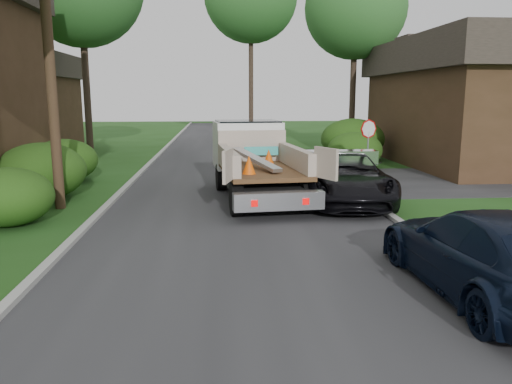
{
  "coord_description": "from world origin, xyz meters",
  "views": [
    {
      "loc": [
        -0.7,
        -10.22,
        3.33
      ],
      "look_at": [
        0.15,
        0.91,
        1.2
      ],
      "focal_mm": 35.0,
      "sensor_mm": 36.0,
      "label": 1
    }
  ],
  "objects_px": {
    "stop_sign": "(368,137)",
    "black_pickup": "(344,177)",
    "tree_right_far": "(356,8)",
    "flatbed_truck": "(253,155)",
    "house_left_far": "(8,102)",
    "house_right": "(493,100)",
    "utility_pole": "(48,31)",
    "navy_suv": "(487,253)"
  },
  "relations": [
    {
      "from": "house_right",
      "to": "black_pickup",
      "type": "relative_size",
      "value": 2.27
    },
    {
      "from": "house_left_far",
      "to": "tree_right_far",
      "type": "distance_m",
      "value": 21.78
    },
    {
      "from": "house_right",
      "to": "tree_right_far",
      "type": "distance_m",
      "value": 9.72
    },
    {
      "from": "navy_suv",
      "to": "house_right",
      "type": "bearing_deg",
      "value": -120.94
    },
    {
      "from": "flatbed_truck",
      "to": "black_pickup",
      "type": "height_order",
      "value": "flatbed_truck"
    },
    {
      "from": "house_left_far",
      "to": "black_pickup",
      "type": "xyz_separation_m",
      "value": [
        16.83,
        -16.7,
        -2.26
      ]
    },
    {
      "from": "house_left_far",
      "to": "black_pickup",
      "type": "bearing_deg",
      "value": -44.77
    },
    {
      "from": "tree_right_far",
      "to": "flatbed_truck",
      "type": "bearing_deg",
      "value": -118.0
    },
    {
      "from": "house_right",
      "to": "stop_sign",
      "type": "bearing_deg",
      "value": -147.34
    },
    {
      "from": "navy_suv",
      "to": "flatbed_truck",
      "type": "bearing_deg",
      "value": -72.36
    },
    {
      "from": "house_right",
      "to": "flatbed_truck",
      "type": "xyz_separation_m",
      "value": [
        -12.5,
        -7.16,
        -1.8
      ]
    },
    {
      "from": "stop_sign",
      "to": "house_left_far",
      "type": "xyz_separation_m",
      "value": [
        -18.7,
        13.0,
        1.27
      ]
    },
    {
      "from": "utility_pole",
      "to": "tree_right_far",
      "type": "xyz_separation_m",
      "value": [
        12.98,
        15.02,
        3.31
      ]
    },
    {
      "from": "stop_sign",
      "to": "black_pickup",
      "type": "distance_m",
      "value": 4.26
    },
    {
      "from": "flatbed_truck",
      "to": "tree_right_far",
      "type": "bearing_deg",
      "value": 56.3
    },
    {
      "from": "tree_right_far",
      "to": "flatbed_truck",
      "type": "relative_size",
      "value": 1.69
    },
    {
      "from": "flatbed_truck",
      "to": "navy_suv",
      "type": "distance_m",
      "value": 9.93
    },
    {
      "from": "house_right",
      "to": "tree_right_far",
      "type": "height_order",
      "value": "tree_right_far"
    },
    {
      "from": "stop_sign",
      "to": "black_pickup",
      "type": "relative_size",
      "value": 0.43
    },
    {
      "from": "utility_pole",
      "to": "navy_suv",
      "type": "distance_m",
      "value": 12.71
    },
    {
      "from": "house_left_far",
      "to": "flatbed_truck",
      "type": "distance_m",
      "value": 20.71
    },
    {
      "from": "tree_right_far",
      "to": "black_pickup",
      "type": "bearing_deg",
      "value": -105.85
    },
    {
      "from": "navy_suv",
      "to": "utility_pole",
      "type": "bearing_deg",
      "value": -40.67
    },
    {
      "from": "stop_sign",
      "to": "house_left_far",
      "type": "distance_m",
      "value": 22.81
    },
    {
      "from": "utility_pole",
      "to": "tree_right_far",
      "type": "distance_m",
      "value": 20.12
    },
    {
      "from": "stop_sign",
      "to": "flatbed_truck",
      "type": "height_order",
      "value": "flatbed_truck"
    },
    {
      "from": "stop_sign",
      "to": "tree_right_far",
      "type": "relative_size",
      "value": 0.22
    },
    {
      "from": "house_left_far",
      "to": "black_pickup",
      "type": "height_order",
      "value": "house_left_far"
    },
    {
      "from": "house_left_far",
      "to": "navy_suv",
      "type": "distance_m",
      "value": 30.08
    },
    {
      "from": "flatbed_truck",
      "to": "house_left_far",
      "type": "bearing_deg",
      "value": 127.03
    },
    {
      "from": "stop_sign",
      "to": "navy_suv",
      "type": "bearing_deg",
      "value": -96.94
    },
    {
      "from": "house_left_far",
      "to": "navy_suv",
      "type": "height_order",
      "value": "house_left_far"
    },
    {
      "from": "stop_sign",
      "to": "tree_right_far",
      "type": "height_order",
      "value": "tree_right_far"
    },
    {
      "from": "house_right",
      "to": "navy_suv",
      "type": "bearing_deg",
      "value": -119.14
    },
    {
      "from": "tree_right_far",
      "to": "flatbed_truck",
      "type": "distance_m",
      "value": 16.52
    },
    {
      "from": "tree_right_far",
      "to": "black_pickup",
      "type": "distance_m",
      "value": 17.1
    },
    {
      "from": "house_left_far",
      "to": "navy_suv",
      "type": "bearing_deg",
      "value": -54.77
    },
    {
      "from": "tree_right_far",
      "to": "house_right",
      "type": "bearing_deg",
      "value": -47.49
    },
    {
      "from": "house_right",
      "to": "navy_suv",
      "type": "distance_m",
      "value": 19.04
    },
    {
      "from": "tree_right_far",
      "to": "black_pickup",
      "type": "height_order",
      "value": "tree_right_far"
    },
    {
      "from": "stop_sign",
      "to": "house_left_far",
      "type": "height_order",
      "value": "house_left_far"
    },
    {
      "from": "house_right",
      "to": "tree_right_far",
      "type": "xyz_separation_m",
      "value": [
        -5.5,
        6.0,
        5.32
      ]
    }
  ]
}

